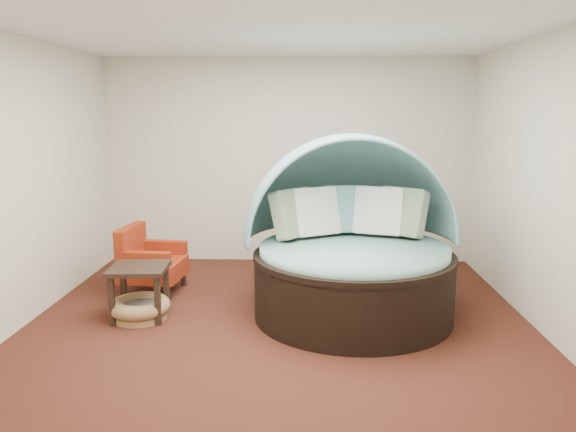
{
  "coord_description": "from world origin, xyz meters",
  "views": [
    {
      "loc": [
        0.27,
        -5.24,
        2.06
      ],
      "look_at": [
        0.07,
        0.6,
        0.99
      ],
      "focal_mm": 35.0,
      "sensor_mm": 36.0,
      "label": 1
    }
  ],
  "objects_px": {
    "red_armchair": "(149,262)",
    "side_table": "(140,284)",
    "canopy_daybed": "(352,231)",
    "pet_basket": "(140,308)"
  },
  "relations": [
    {
      "from": "red_armchair",
      "to": "canopy_daybed",
      "type": "bearing_deg",
      "value": -9.11
    },
    {
      "from": "side_table",
      "to": "canopy_daybed",
      "type": "bearing_deg",
      "value": 6.1
    },
    {
      "from": "canopy_daybed",
      "to": "side_table",
      "type": "distance_m",
      "value": 2.23
    },
    {
      "from": "pet_basket",
      "to": "canopy_daybed",
      "type": "bearing_deg",
      "value": 7.36
    },
    {
      "from": "canopy_daybed",
      "to": "pet_basket",
      "type": "height_order",
      "value": "canopy_daybed"
    },
    {
      "from": "canopy_daybed",
      "to": "side_table",
      "type": "xyz_separation_m",
      "value": [
        -2.16,
        -0.23,
        -0.52
      ]
    },
    {
      "from": "red_armchair",
      "to": "side_table",
      "type": "bearing_deg",
      "value": -74.97
    },
    {
      "from": "canopy_daybed",
      "to": "side_table",
      "type": "bearing_deg",
      "value": -179.99
    },
    {
      "from": "canopy_daybed",
      "to": "pet_basket",
      "type": "xyz_separation_m",
      "value": [
        -2.15,
        -0.28,
        -0.75
      ]
    },
    {
      "from": "pet_basket",
      "to": "side_table",
      "type": "height_order",
      "value": "side_table"
    }
  ]
}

